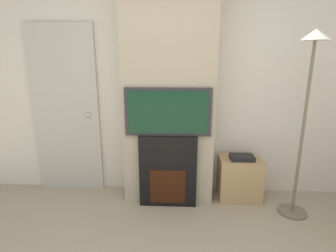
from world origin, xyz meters
name	(u,v)px	position (x,y,z in m)	size (l,w,h in m)	color
wall_back	(170,82)	(0.00, 2.03, 1.35)	(6.00, 0.06, 2.70)	silver
chimney_breast	(169,83)	(0.00, 1.82, 1.35)	(0.99, 0.36, 2.70)	tan
fireplace	(168,171)	(0.00, 1.64, 0.41)	(0.63, 0.15, 0.82)	black
television	(168,112)	(0.00, 1.64, 1.07)	(0.91, 0.07, 0.51)	#2D2D33
floor_lamp	(308,91)	(1.35, 1.52, 1.31)	(0.30, 0.30, 1.87)	#726651
media_stand	(240,178)	(0.83, 1.80, 0.26)	(0.48, 0.33, 0.55)	tan
entry_door	(66,111)	(-1.25, 1.97, 1.00)	(0.80, 0.09, 2.00)	#BCB7AD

